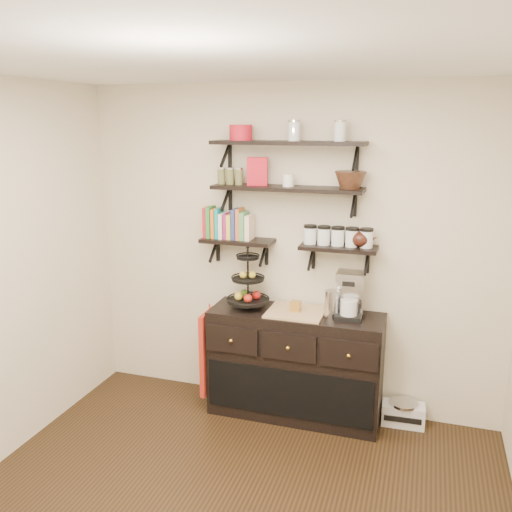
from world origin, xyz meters
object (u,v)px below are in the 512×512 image
object	(u,v)px
fruit_stand	(248,287)
coffee_maker	(350,296)
radio	(403,413)
sideboard	(295,364)

from	to	relation	value
fruit_stand	coffee_maker	world-z (taller)	fruit_stand
radio	sideboard	bearing A→B (deg)	-175.81
fruit_stand	radio	size ratio (longest dim) A/B	1.48
radio	fruit_stand	bearing A→B (deg)	-178.12
sideboard	radio	world-z (taller)	sideboard
fruit_stand	sideboard	bearing A→B (deg)	-0.52
fruit_stand	radio	xyz separation A→B (m)	(1.29, 0.10, -0.98)
radio	coffee_maker	bearing A→B (deg)	-172.74
sideboard	coffee_maker	world-z (taller)	coffee_maker
sideboard	fruit_stand	size ratio (longest dim) A/B	2.76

